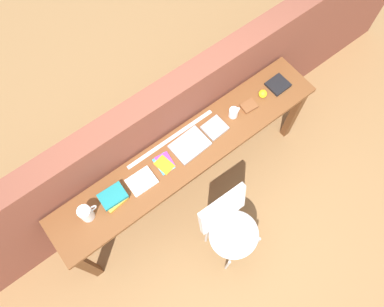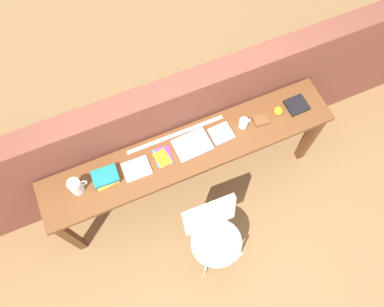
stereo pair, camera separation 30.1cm
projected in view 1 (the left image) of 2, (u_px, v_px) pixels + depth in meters
The scene contains 15 objects.
ground_plane at pixel (207, 207), 3.76m from camera, with size 40.00×40.00×0.00m, color olive.
brick_wall_back at pixel (165, 133), 3.36m from camera, with size 6.00×0.20×1.32m, color brown.
sideboard at pixel (188, 157), 3.18m from camera, with size 2.50×0.44×0.88m.
chair_white_moulded at pixel (230, 226), 3.15m from camera, with size 0.45×0.47×0.89m.
pitcher_white at pixel (86, 213), 2.76m from camera, with size 0.14×0.10×0.18m.
book_stack_leftmost at pixel (113, 197), 2.85m from camera, with size 0.21×0.17×0.07m.
magazine_cycling at pixel (142, 181), 2.93m from camera, with size 0.21×0.17×0.02m, color white.
pamphlet_pile_colourful at pixel (164, 163), 3.00m from camera, with size 0.15×0.18×0.01m.
book_open_centre at pixel (190, 145), 3.05m from camera, with size 0.30×0.22×0.02m, color #9E9EA3.
book_grey_hardcover at pixel (215, 128), 3.11m from camera, with size 0.18×0.16×0.03m, color #9E9EA3.
mug at pixel (234, 113), 3.14m from camera, with size 0.11×0.08×0.09m.
leather_journal_brown at pixel (249, 106), 3.20m from camera, with size 0.13×0.10×0.02m, color brown.
sports_ball_small at pixel (263, 94), 3.22m from camera, with size 0.07×0.07×0.07m, color yellow.
book_repair_rightmost at pixel (278, 85), 3.28m from camera, with size 0.18×0.16×0.03m, color black.
ruler_metal_back_edge at pixel (171, 139), 3.09m from camera, with size 0.85×0.03×0.00m, color silver.
Camera 1 is at (-0.74, -0.70, 3.66)m, focal length 35.00 mm.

